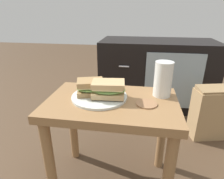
{
  "coord_description": "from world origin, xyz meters",
  "views": [
    {
      "loc": [
        0.12,
        -0.72,
        0.82
      ],
      "look_at": [
        0.0,
        0.0,
        0.51
      ],
      "focal_mm": 30.55,
      "sensor_mm": 36.0,
      "label": 1
    }
  ],
  "objects_px": {
    "tv_cabinet": "(156,73)",
    "beer_glass": "(163,80)",
    "sandwich_front": "(90,87)",
    "sandwich_back": "(108,89)",
    "plate": "(99,97)",
    "paper_bag": "(210,113)",
    "coaster": "(146,104)"
  },
  "relations": [
    {
      "from": "tv_cabinet",
      "to": "plate",
      "type": "relative_size",
      "value": 3.96
    },
    {
      "from": "plate",
      "to": "coaster",
      "type": "height_order",
      "value": "plate"
    },
    {
      "from": "sandwich_front",
      "to": "paper_bag",
      "type": "relative_size",
      "value": 0.38
    },
    {
      "from": "tv_cabinet",
      "to": "beer_glass",
      "type": "height_order",
      "value": "beer_glass"
    },
    {
      "from": "tv_cabinet",
      "to": "beer_glass",
      "type": "distance_m",
      "value": 0.9
    },
    {
      "from": "plate",
      "to": "sandwich_front",
      "type": "height_order",
      "value": "sandwich_front"
    },
    {
      "from": "sandwich_front",
      "to": "sandwich_back",
      "type": "bearing_deg",
      "value": -13.6
    },
    {
      "from": "tv_cabinet",
      "to": "plate",
      "type": "height_order",
      "value": "tv_cabinet"
    },
    {
      "from": "coaster",
      "to": "sandwich_back",
      "type": "bearing_deg",
      "value": 171.9
    },
    {
      "from": "plate",
      "to": "beer_glass",
      "type": "xyz_separation_m",
      "value": [
        0.27,
        0.07,
        0.07
      ]
    },
    {
      "from": "paper_bag",
      "to": "beer_glass",
      "type": "bearing_deg",
      "value": -133.42
    },
    {
      "from": "sandwich_back",
      "to": "coaster",
      "type": "height_order",
      "value": "sandwich_back"
    },
    {
      "from": "sandwich_front",
      "to": "sandwich_back",
      "type": "height_order",
      "value": "sandwich_back"
    },
    {
      "from": "tv_cabinet",
      "to": "sandwich_back",
      "type": "height_order",
      "value": "tv_cabinet"
    },
    {
      "from": "beer_glass",
      "to": "paper_bag",
      "type": "xyz_separation_m",
      "value": [
        0.37,
        0.39,
        -0.35
      ]
    },
    {
      "from": "tv_cabinet",
      "to": "coaster",
      "type": "height_order",
      "value": "tv_cabinet"
    },
    {
      "from": "tv_cabinet",
      "to": "plate",
      "type": "bearing_deg",
      "value": -108.11
    },
    {
      "from": "tv_cabinet",
      "to": "coaster",
      "type": "bearing_deg",
      "value": -95.95
    },
    {
      "from": "sandwich_back",
      "to": "paper_bag",
      "type": "bearing_deg",
      "value": 38.1
    },
    {
      "from": "sandwich_front",
      "to": "beer_glass",
      "type": "height_order",
      "value": "beer_glass"
    },
    {
      "from": "sandwich_back",
      "to": "tv_cabinet",
      "type": "bearing_deg",
      "value": 74.41
    },
    {
      "from": "sandwich_back",
      "to": "coaster",
      "type": "xyz_separation_m",
      "value": [
        0.16,
        -0.02,
        -0.05
      ]
    },
    {
      "from": "beer_glass",
      "to": "coaster",
      "type": "bearing_deg",
      "value": -123.46
    },
    {
      "from": "sandwich_front",
      "to": "paper_bag",
      "type": "xyz_separation_m",
      "value": [
        0.68,
        0.45,
        -0.32
      ]
    },
    {
      "from": "plate",
      "to": "paper_bag",
      "type": "distance_m",
      "value": 0.84
    },
    {
      "from": "tv_cabinet",
      "to": "plate",
      "type": "distance_m",
      "value": 0.99
    },
    {
      "from": "sandwich_back",
      "to": "paper_bag",
      "type": "height_order",
      "value": "sandwich_back"
    },
    {
      "from": "plate",
      "to": "beer_glass",
      "type": "bearing_deg",
      "value": 14.06
    },
    {
      "from": "plate",
      "to": "sandwich_back",
      "type": "bearing_deg",
      "value": -13.6
    },
    {
      "from": "plate",
      "to": "coaster",
      "type": "relative_size",
      "value": 2.81
    },
    {
      "from": "coaster",
      "to": "paper_bag",
      "type": "xyz_separation_m",
      "value": [
        0.44,
        0.49,
        -0.28
      ]
    },
    {
      "from": "plate",
      "to": "coaster",
      "type": "bearing_deg",
      "value": -9.24
    }
  ]
}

